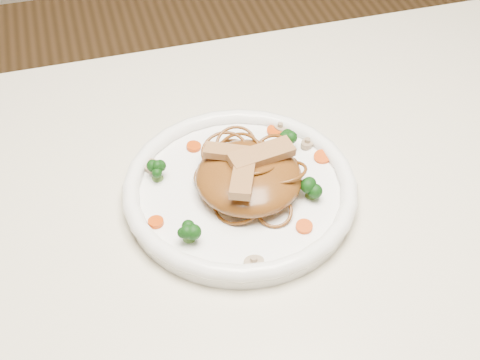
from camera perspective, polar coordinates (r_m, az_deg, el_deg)
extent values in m
cube|color=beige|center=(0.75, 3.20, -5.82)|extent=(1.20, 0.80, 0.04)
cylinder|color=brown|center=(1.43, 19.16, -0.37)|extent=(0.06, 0.06, 0.71)
cylinder|color=white|center=(0.77, 0.00, -1.16)|extent=(0.35, 0.35, 0.02)
ellipsoid|color=brown|center=(0.75, 0.76, 0.26)|extent=(0.14, 0.14, 0.04)
cube|color=#A5824E|center=(0.74, 1.87, 2.20)|extent=(0.08, 0.04, 0.01)
cube|color=#A5824E|center=(0.75, -0.71, 2.37)|extent=(0.06, 0.05, 0.01)
cube|color=#A5824E|center=(0.72, 0.28, 0.45)|extent=(0.05, 0.07, 0.01)
cylinder|color=#D03F07|center=(0.84, 3.03, 4.28)|extent=(0.03, 0.03, 0.00)
cylinder|color=#D03F07|center=(0.73, -7.26, -3.61)|extent=(0.02, 0.02, 0.00)
cylinder|color=#D03F07|center=(0.81, 7.09, 1.98)|extent=(0.02, 0.02, 0.00)
cylinder|color=#D03F07|center=(0.82, -4.00, 2.89)|extent=(0.02, 0.02, 0.00)
cylinder|color=#D03F07|center=(0.72, 5.55, -4.02)|extent=(0.02, 0.02, 0.00)
cylinder|color=tan|center=(0.69, 1.19, -7.10)|extent=(0.02, 0.02, 0.01)
cylinder|color=tan|center=(0.82, 5.80, 3.12)|extent=(0.03, 0.03, 0.01)
cylinder|color=tan|center=(0.79, -7.55, 1.13)|extent=(0.04, 0.04, 0.01)
cylinder|color=tan|center=(0.84, 3.48, 4.47)|extent=(0.03, 0.03, 0.01)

